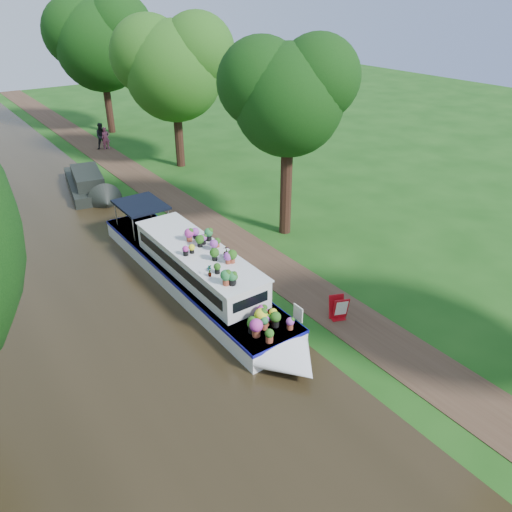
# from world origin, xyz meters

# --- Properties ---
(ground) EXTENTS (100.00, 100.00, 0.00)m
(ground) POSITION_xyz_m (0.00, 0.00, 0.00)
(ground) COLOR #174711
(ground) RESTS_ON ground
(canal_water) EXTENTS (10.00, 100.00, 0.02)m
(canal_water) POSITION_xyz_m (-6.00, 0.00, 0.01)
(canal_water) COLOR black
(canal_water) RESTS_ON ground
(towpath) EXTENTS (2.20, 100.00, 0.03)m
(towpath) POSITION_xyz_m (1.20, 0.00, 0.01)
(towpath) COLOR #422D1F
(towpath) RESTS_ON ground
(plant_boat) EXTENTS (2.29, 13.52, 2.30)m
(plant_boat) POSITION_xyz_m (-2.25, 0.71, 0.85)
(plant_boat) COLOR white
(plant_boat) RESTS_ON canal_water
(tree_near_overhang) EXTENTS (5.52, 5.28, 8.99)m
(tree_near_overhang) POSITION_xyz_m (3.79, 3.06, 6.60)
(tree_near_overhang) COLOR black
(tree_near_overhang) RESTS_ON ground
(tree_near_mid) EXTENTS (6.90, 6.60, 9.40)m
(tree_near_mid) POSITION_xyz_m (4.48, 15.08, 6.44)
(tree_near_mid) COLOR black
(tree_near_mid) RESTS_ON ground
(tree_near_far) EXTENTS (7.59, 7.26, 10.30)m
(tree_near_far) POSITION_xyz_m (3.98, 26.09, 7.05)
(tree_near_far) COLOR black
(tree_near_far) RESTS_ON ground
(second_boat) EXTENTS (2.97, 6.83, 1.27)m
(second_boat) POSITION_xyz_m (-2.15, 13.77, 0.52)
(second_boat) COLOR black
(second_boat) RESTS_ON canal_water
(sandwich_board) EXTENTS (0.61, 0.64, 0.89)m
(sandwich_board) POSITION_xyz_m (0.86, -3.79, 0.43)
(sandwich_board) COLOR #AB0C14
(sandwich_board) RESTS_ON towpath
(pedestrian_pink) EXTENTS (0.60, 0.41, 1.57)m
(pedestrian_pink) POSITION_xyz_m (1.90, 21.57, 0.82)
(pedestrian_pink) COLOR #D4577C
(pedestrian_pink) RESTS_ON towpath
(pedestrian_dark) EXTENTS (1.07, 0.92, 1.89)m
(pedestrian_dark) POSITION_xyz_m (1.67, 21.64, 0.98)
(pedestrian_dark) COLOR black
(pedestrian_dark) RESTS_ON towpath
(verge_plant) EXTENTS (0.48, 0.44, 0.46)m
(verge_plant) POSITION_xyz_m (-0.60, 5.00, 0.23)
(verge_plant) COLOR #33651E
(verge_plant) RESTS_ON ground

